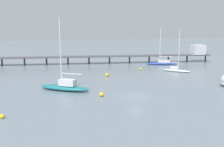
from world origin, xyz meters
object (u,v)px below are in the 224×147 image
at_px(sailboat_blue, 162,62).
at_px(pier, 127,54).
at_px(sailboat_white, 176,69).
at_px(mooring_buoy_outer, 107,75).
at_px(mooring_buoy_inner, 102,94).
at_px(mooring_buoy_near, 141,69).
at_px(sailboat_teal, 65,86).
at_px(mooring_buoy_far, 2,116).

bearing_deg(sailboat_blue, pier, 146.38).
distance_m(sailboat_white, mooring_buoy_outer, 19.31).
bearing_deg(mooring_buoy_inner, mooring_buoy_near, 54.41).
xyz_separation_m(sailboat_blue, mooring_buoy_outer, (-21.41, -14.02, -0.26)).
height_order(pier, mooring_buoy_outer, pier).
height_order(mooring_buoy_near, mooring_buoy_inner, mooring_buoy_inner).
bearing_deg(sailboat_white, mooring_buoy_inner, -143.30).
bearing_deg(mooring_buoy_near, mooring_buoy_inner, -125.59).
bearing_deg(mooring_buoy_outer, mooring_buoy_inner, -107.81).
bearing_deg(sailboat_teal, sailboat_blue, 37.72).
xyz_separation_m(mooring_buoy_outer, mooring_buoy_inner, (-5.42, -16.88, -0.05)).
xyz_separation_m(sailboat_white, mooring_buoy_inner, (-24.67, -18.39, -0.32)).
height_order(sailboat_teal, mooring_buoy_far, sailboat_teal).
distance_m(sailboat_teal, mooring_buoy_near, 27.96).
height_order(sailboat_white, mooring_buoy_far, sailboat_white).
distance_m(mooring_buoy_outer, mooring_buoy_inner, 17.73).
distance_m(sailboat_white, mooring_buoy_near, 9.41).
bearing_deg(mooring_buoy_far, sailboat_white, 32.51).
height_order(sailboat_teal, mooring_buoy_near, sailboat_teal).
height_order(mooring_buoy_outer, mooring_buoy_inner, mooring_buoy_outer).
xyz_separation_m(pier, mooring_buoy_far, (-32.24, -43.77, -2.58)).
height_order(sailboat_white, mooring_buoy_inner, sailboat_white).
bearing_deg(mooring_buoy_far, sailboat_blue, 42.17).
xyz_separation_m(pier, sailboat_blue, (9.28, -6.17, -2.20)).
bearing_deg(mooring_buoy_near, pier, 85.90).
height_order(mooring_buoy_outer, mooring_buoy_near, mooring_buoy_outer).
height_order(mooring_buoy_far, mooring_buoy_inner, mooring_buoy_inner).
distance_m(pier, sailboat_blue, 11.36).
bearing_deg(pier, sailboat_blue, -33.62).
bearing_deg(sailboat_teal, mooring_buoy_far, -126.12).
bearing_deg(sailboat_teal, mooring_buoy_near, 37.99).
relative_size(sailboat_white, mooring_buoy_near, 16.81).
bearing_deg(mooring_buoy_inner, pier, 64.67).
relative_size(pier, sailboat_white, 7.31).
distance_m(sailboat_white, sailboat_teal, 32.63).
relative_size(sailboat_white, sailboat_blue, 0.98).
height_order(sailboat_blue, sailboat_teal, sailboat_teal).
relative_size(mooring_buoy_far, mooring_buoy_inner, 0.81).
relative_size(mooring_buoy_outer, mooring_buoy_near, 1.29).
relative_size(sailboat_teal, mooring_buoy_far, 22.24).
xyz_separation_m(sailboat_teal, mooring_buoy_outer, (10.91, 10.97, -0.45)).
relative_size(sailboat_teal, mooring_buoy_outer, 15.71).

